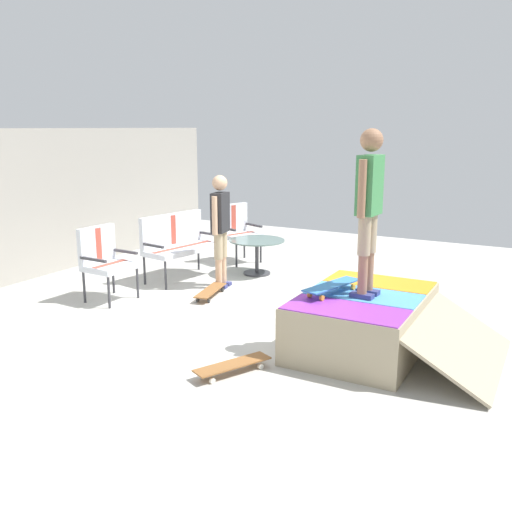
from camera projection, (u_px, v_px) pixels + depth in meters
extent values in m
cube|color=beige|center=(253.00, 318.00, 7.28)|extent=(12.00, 12.00, 0.10)
cube|color=#9E998E|center=(30.00, 204.00, 8.87)|extent=(9.00, 0.20, 2.33)
cube|color=tan|center=(363.00, 322.00, 6.09)|extent=(1.76, 1.23, 0.60)
cube|color=purple|center=(345.00, 310.00, 5.52)|extent=(0.57, 1.19, 0.01)
cube|color=#4C99D8|center=(364.00, 294.00, 6.02)|extent=(0.57, 1.19, 0.01)
cube|color=orange|center=(380.00, 282.00, 6.52)|extent=(0.57, 1.19, 0.01)
cylinder|color=#B2B2B7|center=(313.00, 290.00, 6.30)|extent=(1.68, 0.06, 0.05)
cube|color=tan|center=(458.00, 340.00, 5.64)|extent=(1.71, 0.86, 0.50)
cylinder|color=#38383D|center=(166.00, 275.00, 8.32)|extent=(0.04, 0.04, 0.44)
cylinder|color=#38383D|center=(219.00, 261.00, 9.21)|extent=(0.04, 0.04, 0.44)
cylinder|color=#38383D|center=(144.00, 270.00, 8.61)|extent=(0.04, 0.04, 0.44)
cylinder|color=#38383D|center=(199.00, 257.00, 9.50)|extent=(0.04, 0.04, 0.44)
cube|color=silver|center=(183.00, 249.00, 8.85)|extent=(1.33, 0.76, 0.08)
cube|color=#B74738|center=(183.00, 247.00, 8.84)|extent=(1.21, 0.31, 0.00)
cube|color=silver|center=(172.00, 229.00, 8.93)|extent=(1.24, 0.30, 0.50)
cube|color=#B74738|center=(172.00, 229.00, 8.93)|extent=(0.11, 0.10, 0.46)
cube|color=#38383D|center=(153.00, 245.00, 8.35)|extent=(0.12, 0.47, 0.04)
cube|color=#38383D|center=(209.00, 234.00, 9.27)|extent=(0.12, 0.47, 0.04)
cylinder|color=#38383D|center=(236.00, 255.00, 9.67)|extent=(0.04, 0.04, 0.44)
cylinder|color=#38383D|center=(261.00, 250.00, 10.00)|extent=(0.04, 0.04, 0.44)
cylinder|color=#38383D|center=(220.00, 250.00, 10.02)|extent=(0.04, 0.04, 0.44)
cylinder|color=#38383D|center=(244.00, 246.00, 10.35)|extent=(0.04, 0.04, 0.44)
cube|color=silver|center=(240.00, 236.00, 9.95)|extent=(0.78, 0.74, 0.08)
cube|color=#B74738|center=(240.00, 233.00, 9.94)|extent=(0.57, 0.31, 0.00)
cube|color=silver|center=(232.00, 218.00, 10.07)|extent=(0.60, 0.31, 0.50)
cube|color=#B74738|center=(232.00, 218.00, 10.07)|extent=(0.12, 0.12, 0.46)
cube|color=#38383D|center=(227.00, 229.00, 9.74)|extent=(0.21, 0.45, 0.04)
cube|color=#38383D|center=(253.00, 225.00, 10.10)|extent=(0.21, 0.45, 0.04)
cylinder|color=#38383D|center=(109.00, 292.00, 7.46)|extent=(0.04, 0.04, 0.44)
cylinder|color=#38383D|center=(138.00, 283.00, 7.91)|extent=(0.04, 0.04, 0.44)
cylinder|color=#38383D|center=(84.00, 287.00, 7.70)|extent=(0.04, 0.04, 0.44)
cylinder|color=#38383D|center=(113.00, 278.00, 8.15)|extent=(0.04, 0.04, 0.44)
cube|color=silver|center=(110.00, 267.00, 7.75)|extent=(0.65, 0.58, 0.08)
cube|color=#B74738|center=(110.00, 264.00, 7.74)|extent=(0.58, 0.13, 0.00)
cube|color=silver|center=(97.00, 244.00, 7.80)|extent=(0.62, 0.11, 0.50)
cube|color=#B74738|center=(97.00, 244.00, 7.80)|extent=(0.10, 0.09, 0.46)
cube|color=#38383D|center=(93.00, 259.00, 7.47)|extent=(0.07, 0.47, 0.04)
cube|color=#38383D|center=(125.00, 251.00, 7.95)|extent=(0.07, 0.47, 0.04)
cylinder|color=#38383D|center=(257.00, 258.00, 9.20)|extent=(0.06, 0.06, 0.55)
cylinder|color=#38383D|center=(257.00, 273.00, 9.26)|extent=(0.44, 0.44, 0.03)
cylinder|color=slate|center=(257.00, 240.00, 9.14)|extent=(0.90, 0.90, 0.02)
cube|color=navy|center=(219.00, 286.00, 8.45)|extent=(0.15, 0.25, 0.05)
cylinder|color=tan|center=(219.00, 272.00, 8.40)|extent=(0.10, 0.10, 0.39)
cylinder|color=tan|center=(218.00, 246.00, 8.32)|extent=(0.13, 0.13, 0.39)
cube|color=navy|center=(223.00, 283.00, 8.61)|extent=(0.15, 0.25, 0.05)
cylinder|color=tan|center=(223.00, 269.00, 8.56)|extent=(0.10, 0.10, 0.39)
cylinder|color=tan|center=(223.00, 244.00, 8.47)|extent=(0.13, 0.13, 0.39)
cube|color=#262628|center=(220.00, 212.00, 8.29)|extent=(0.34, 0.23, 0.58)
sphere|color=tan|center=(220.00, 183.00, 8.19)|extent=(0.22, 0.22, 0.22)
cylinder|color=tan|center=(215.00, 216.00, 8.11)|extent=(0.08, 0.08, 0.55)
cylinder|color=tan|center=(225.00, 212.00, 8.47)|extent=(0.08, 0.08, 0.55)
cube|color=navy|center=(368.00, 292.00, 6.01)|extent=(0.13, 0.25, 0.05)
cylinder|color=#9E7051|center=(369.00, 271.00, 5.96)|extent=(0.10, 0.10, 0.41)
cylinder|color=tan|center=(371.00, 233.00, 5.87)|extent=(0.13, 0.13, 0.41)
cube|color=navy|center=(362.00, 296.00, 5.87)|extent=(0.13, 0.25, 0.05)
cylinder|color=#9E7051|center=(363.00, 274.00, 5.82)|extent=(0.10, 0.10, 0.41)
cylinder|color=tan|center=(364.00, 236.00, 5.73)|extent=(0.13, 0.13, 0.41)
cube|color=#3F8C4C|center=(370.00, 185.00, 5.69)|extent=(0.33, 0.20, 0.60)
sphere|color=#9E7051|center=(372.00, 140.00, 5.59)|extent=(0.23, 0.23, 0.23)
cylinder|color=#9E7051|center=(377.00, 185.00, 5.86)|extent=(0.08, 0.08, 0.57)
cylinder|color=#9E7051|center=(362.00, 189.00, 5.53)|extent=(0.08, 0.08, 0.57)
cube|color=brown|center=(210.00, 290.00, 8.00)|extent=(0.82, 0.36, 0.02)
cylinder|color=#333333|center=(223.00, 290.00, 8.26)|extent=(0.06, 0.04, 0.06)
cylinder|color=#333333|center=(212.00, 289.00, 8.30)|extent=(0.06, 0.04, 0.06)
cylinder|color=#333333|center=(209.00, 301.00, 7.73)|extent=(0.06, 0.04, 0.06)
cylinder|color=#333333|center=(198.00, 300.00, 7.78)|extent=(0.06, 0.04, 0.06)
cube|color=brown|center=(233.00, 364.00, 5.51)|extent=(0.81, 0.53, 0.02)
cylinder|color=silver|center=(261.00, 366.00, 5.62)|extent=(0.06, 0.05, 0.06)
cylinder|color=silver|center=(251.00, 361.00, 5.74)|extent=(0.06, 0.05, 0.06)
cylinder|color=silver|center=(212.00, 381.00, 5.30)|extent=(0.06, 0.05, 0.06)
cylinder|color=silver|center=(204.00, 375.00, 5.43)|extent=(0.06, 0.05, 0.06)
cube|color=#3372B2|center=(332.00, 285.00, 6.02)|extent=(0.82, 0.40, 0.01)
cylinder|color=gold|center=(353.00, 287.00, 6.18)|extent=(0.06, 0.04, 0.06)
cylinder|color=gold|center=(341.00, 284.00, 6.28)|extent=(0.06, 0.04, 0.06)
cylinder|color=gold|center=(322.00, 298.00, 5.78)|extent=(0.06, 0.04, 0.06)
cylinder|color=gold|center=(310.00, 295.00, 5.89)|extent=(0.06, 0.04, 0.06)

